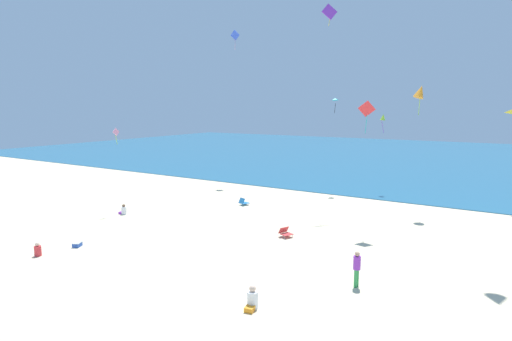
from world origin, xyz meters
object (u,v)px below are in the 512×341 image
(kite_teal, at_px, (335,99))
(kite_blue, at_px, (235,36))
(cooler_box, at_px, (77,244))
(person_0, at_px, (357,266))
(person_1, at_px, (38,251))
(kite_lime, at_px, (383,117))
(kite_orange, at_px, (420,92))
(beach_chair_far_right, at_px, (285,232))
(beach_chair_far_left, at_px, (243,202))
(kite_pink, at_px, (116,133))
(kite_red, at_px, (367,110))
(kite_purple, at_px, (329,12))
(person_2, at_px, (123,210))
(person_3, at_px, (252,300))

(kite_teal, bearing_deg, kite_blue, 179.44)
(cooler_box, bearing_deg, person_0, 11.52)
(person_1, relative_size, kite_lime, 0.43)
(kite_orange, bearing_deg, beach_chair_far_right, -117.21)
(person_1, height_order, kite_blue, kite_blue)
(beach_chair_far_left, xyz_separation_m, person_1, (-2.64, -13.34, 0.02))
(person_0, bearing_deg, beach_chair_far_left, -33.10)
(kite_orange, bearing_deg, beach_chair_far_left, -157.78)
(person_0, bearing_deg, person_1, 23.92)
(kite_pink, relative_size, kite_blue, 0.63)
(kite_pink, xyz_separation_m, kite_blue, (-0.19, 13.94, 8.02))
(kite_blue, bearing_deg, kite_lime, 6.63)
(kite_red, bearing_deg, kite_purple, 133.19)
(beach_chair_far_left, relative_size, person_1, 1.20)
(person_0, height_order, kite_pink, kite_pink)
(person_2, height_order, kite_orange, kite_orange)
(kite_red, bearing_deg, person_2, -161.55)
(kite_red, bearing_deg, beach_chair_far_right, -131.63)
(person_0, xyz_separation_m, kite_orange, (-0.46, 13.22, 6.97))
(cooler_box, height_order, kite_red, kite_red)
(person_1, height_order, kite_purple, kite_purple)
(kite_pink, relative_size, kite_teal, 0.87)
(kite_purple, height_order, kite_pink, kite_purple)
(beach_chair_far_left, height_order, person_0, person_0)
(person_2, xyz_separation_m, kite_teal, (8.66, 14.28, 7.19))
(person_3, bearing_deg, kite_orange, 161.76)
(beach_chair_far_left, xyz_separation_m, kite_purple, (4.92, 2.82, 12.73))
(kite_orange, bearing_deg, kite_teal, 151.40)
(cooler_box, height_order, person_1, person_1)
(beach_chair_far_right, bearing_deg, kite_lime, 109.67)
(person_3, distance_m, kite_lime, 23.03)
(cooler_box, distance_m, person_1, 1.80)
(person_3, height_order, kite_lime, kite_lime)
(kite_blue, bearing_deg, person_3, -54.52)
(kite_red, bearing_deg, kite_lime, 100.17)
(kite_purple, xyz_separation_m, kite_red, (3.97, -4.22, -6.27))
(beach_chair_far_left, height_order, kite_orange, kite_orange)
(beach_chair_far_left, bearing_deg, kite_teal, -2.28)
(person_0, bearing_deg, person_2, -3.87)
(beach_chair_far_left, relative_size, person_2, 1.18)
(person_0, distance_m, kite_red, 9.76)
(kite_teal, height_order, kite_lime, kite_teal)
(person_1, distance_m, person_3, 11.18)
(kite_purple, xyz_separation_m, kite_blue, (-11.18, 5.45, 0.26))
(cooler_box, bearing_deg, kite_blue, 101.54)
(person_3, relative_size, kite_blue, 0.47)
(person_0, relative_size, person_3, 1.74)
(person_1, height_order, kite_teal, kite_teal)
(person_2, height_order, kite_red, kite_red)
(beach_chair_far_left, xyz_separation_m, cooler_box, (-2.20, -11.61, -0.11))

